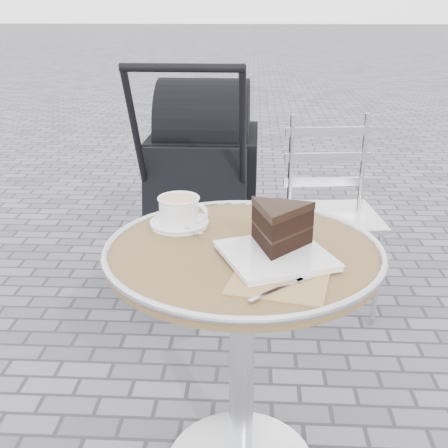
{
  "coord_description": "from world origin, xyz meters",
  "views": [
    {
      "loc": [
        0.02,
        -1.31,
        1.31
      ],
      "look_at": [
        -0.05,
        0.04,
        0.78
      ],
      "focal_mm": 45.0,
      "sensor_mm": 36.0,
      "label": 1
    }
  ],
  "objects_px": {
    "cappuccino_set": "(180,213)",
    "bistro_chair": "(329,191)",
    "cake_plate_set": "(279,233)",
    "cafe_table": "(243,304)",
    "baby_stroller": "(203,176)"
  },
  "relations": [
    {
      "from": "cafe_table",
      "to": "cake_plate_set",
      "type": "relative_size",
      "value": 1.86
    },
    {
      "from": "cafe_table",
      "to": "baby_stroller",
      "type": "xyz_separation_m",
      "value": [
        -0.23,
        1.4,
        -0.07
      ]
    },
    {
      "from": "cake_plate_set",
      "to": "bistro_chair",
      "type": "relative_size",
      "value": 0.46
    },
    {
      "from": "cake_plate_set",
      "to": "bistro_chair",
      "type": "bearing_deg",
      "value": 53.78
    },
    {
      "from": "cake_plate_set",
      "to": "cappuccino_set",
      "type": "bearing_deg",
      "value": 122.75
    },
    {
      "from": "cafe_table",
      "to": "cappuccino_set",
      "type": "bearing_deg",
      "value": 140.92
    },
    {
      "from": "bistro_chair",
      "to": "baby_stroller",
      "type": "height_order",
      "value": "baby_stroller"
    },
    {
      "from": "cake_plate_set",
      "to": "bistro_chair",
      "type": "xyz_separation_m",
      "value": [
        0.28,
        1.13,
        -0.26
      ]
    },
    {
      "from": "cappuccino_set",
      "to": "cake_plate_set",
      "type": "distance_m",
      "value": 0.33
    },
    {
      "from": "bistro_chair",
      "to": "cafe_table",
      "type": "bearing_deg",
      "value": -114.95
    },
    {
      "from": "cappuccino_set",
      "to": "cake_plate_set",
      "type": "relative_size",
      "value": 0.44
    },
    {
      "from": "cappuccino_set",
      "to": "bistro_chair",
      "type": "height_order",
      "value": "bistro_chair"
    },
    {
      "from": "cappuccino_set",
      "to": "baby_stroller",
      "type": "relative_size",
      "value": 0.16
    },
    {
      "from": "cafe_table",
      "to": "cake_plate_set",
      "type": "xyz_separation_m",
      "value": [
        0.09,
        -0.04,
        0.22
      ]
    },
    {
      "from": "cappuccino_set",
      "to": "bistro_chair",
      "type": "bearing_deg",
      "value": 78.01
    }
  ]
}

